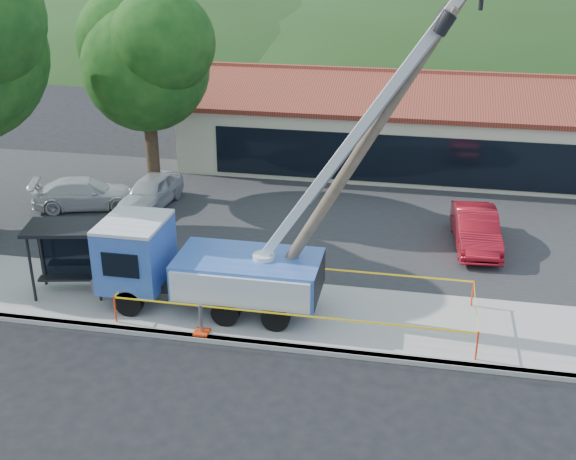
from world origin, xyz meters
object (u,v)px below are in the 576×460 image
Objects in this scene: car_silver at (152,209)px; car_red at (474,248)px; leaning_pole at (365,144)px; bus_shelter at (68,242)px; utility_truck at (206,262)px; car_white at (87,209)px.

car_silver is 13.34m from car_red.
leaning_pole is 3.73× the size of bus_shelter.
car_silver is (-9.51, 7.51, -5.60)m from leaning_pole.
utility_truck is 2.49× the size of car_white.
utility_truck is 2.55× the size of car_red.
leaning_pole is at bearing -137.72° from car_white.
car_red is at bearing 58.04° from leaning_pole.
bus_shelter is 0.62× the size of car_white.
car_silver is at bearing -95.01° from car_white.
utility_truck is 2.77× the size of car_silver.
utility_truck is 1.07× the size of leaning_pole.
utility_truck is at bearing -151.99° from car_white.
utility_truck is 4.01× the size of bus_shelter.
utility_truck reaches higher than leaning_pole.
utility_truck is at bearing -14.05° from bus_shelter.
leaning_pole is 2.38× the size of car_red.
bus_shelter is at bearing -179.31° from leaning_pole.
bus_shelter is at bearing -175.86° from car_white.
car_red is (13.25, -1.52, 0.00)m from car_silver.
bus_shelter is (-9.29, -0.11, -3.73)m from leaning_pole.
leaning_pole is at bearing -11.28° from bus_shelter.
leaning_pole is 13.35m from car_silver.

